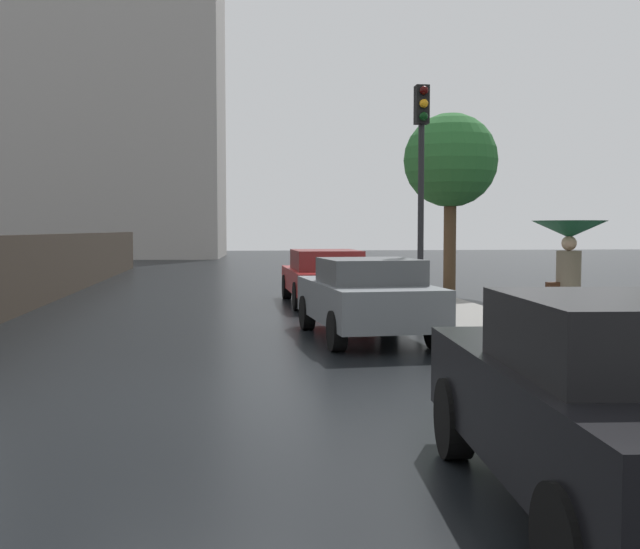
{
  "coord_description": "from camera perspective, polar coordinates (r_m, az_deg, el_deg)",
  "views": [
    {
      "loc": [
        0.29,
        -8.18,
        1.9
      ],
      "look_at": [
        1.85,
        4.27,
        1.15
      ],
      "focal_mm": 42.7,
      "sensor_mm": 36.0,
      "label": 1
    }
  ],
  "objects": [
    {
      "name": "car_red_far_ahead",
      "position": [
        19.32,
        0.37,
        -0.07
      ],
      "size": [
        1.93,
        4.45,
        1.38
      ],
      "rotation": [
        0.0,
        0.0,
        0.01
      ],
      "color": "maroon",
      "rests_on": "ground"
    },
    {
      "name": "pedestrian_with_umbrella_far",
      "position": [
        11.79,
        18.15,
        2.1
      ],
      "size": [
        1.09,
        1.09,
        1.89
      ],
      "rotation": [
        0.0,
        0.0,
        0.16
      ],
      "color": "black",
      "rests_on": "sidewalk_strip"
    },
    {
      "name": "car_grey_mid_road",
      "position": [
        13.24,
        3.51,
        -1.67
      ],
      "size": [
        2.05,
        4.16,
        1.4
      ],
      "rotation": [
        0.0,
        0.0,
        0.07
      ],
      "color": "slate",
      "rests_on": "ground"
    },
    {
      "name": "car_black_near_kerb",
      "position": [
        5.4,
        21.44,
        -9.01
      ],
      "size": [
        2.02,
        4.07,
        1.48
      ],
      "rotation": [
        0.0,
        0.0,
        -0.08
      ],
      "color": "black",
      "rests_on": "ground"
    },
    {
      "name": "distant_tower",
      "position": [
        54.81,
        -15.22,
        13.32
      ],
      "size": [
        15.08,
        10.68,
        22.91
      ],
      "color": "#9E9993",
      "rests_on": "ground"
    },
    {
      "name": "ground",
      "position": [
        8.41,
        -9.04,
        -9.7
      ],
      "size": [
        120.0,
        120.0,
        0.0
      ],
      "primitive_type": "plane",
      "color": "black"
    },
    {
      "name": "street_tree_near",
      "position": [
        23.04,
        9.76,
        8.33
      ],
      "size": [
        2.77,
        2.77,
        5.33
      ],
      "color": "#4C3823",
      "rests_on": "ground"
    },
    {
      "name": "traffic_light",
      "position": [
        15.24,
        7.62,
        8.62
      ],
      "size": [
        0.26,
        0.39,
        4.57
      ],
      "color": "black",
      "rests_on": "sidewalk_strip"
    }
  ]
}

